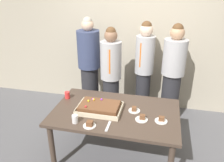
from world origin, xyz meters
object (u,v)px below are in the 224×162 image
(party_table, at_px, (115,116))
(plated_slice_near_left, at_px, (90,124))
(person_green_shirt_behind, at_px, (111,76))
(plated_slice_far_right, at_px, (134,110))
(drink_cup_nearest, at_px, (75,119))
(person_far_right_suit, at_px, (172,75))
(cake_server_utensil, at_px, (108,126))
(sheet_cake, at_px, (100,107))
(plated_slice_far_left, at_px, (142,118))
(plated_slice_near_right, at_px, (161,120))
(drink_cup_middle, at_px, (67,95))
(person_striped_tie_right, at_px, (89,67))
(person_serving_front, at_px, (144,68))

(party_table, bearing_deg, plated_slice_near_left, -119.58)
(person_green_shirt_behind, bearing_deg, plated_slice_far_right, 28.38)
(drink_cup_nearest, xyz_separation_m, person_far_right_suit, (1.12, 1.38, 0.10))
(plated_slice_near_left, bearing_deg, cake_server_utensil, 10.62)
(party_table, relative_size, sheet_cake, 2.85)
(plated_slice_far_left, bearing_deg, plated_slice_near_right, 5.03)
(plated_slice_near_right, bearing_deg, person_green_shirt_behind, 131.76)
(drink_cup_nearest, bearing_deg, cake_server_utensil, 1.42)
(cake_server_utensil, distance_m, person_far_right_suit, 1.55)
(sheet_cake, distance_m, plated_slice_near_left, 0.36)
(drink_cup_middle, bearing_deg, drink_cup_nearest, -58.71)
(sheet_cake, xyz_separation_m, plated_slice_near_right, (0.78, -0.07, -0.03))
(plated_slice_far_left, distance_m, cake_server_utensil, 0.43)
(sheet_cake, xyz_separation_m, plated_slice_far_right, (0.44, 0.09, -0.03))
(plated_slice_near_left, bearing_deg, party_table, 60.42)
(drink_cup_middle, xyz_separation_m, person_green_shirt_behind, (0.48, 0.66, 0.07))
(plated_slice_far_right, bearing_deg, party_table, -166.76)
(drink_cup_nearest, relative_size, person_striped_tie_right, 0.06)
(person_serving_front, bearing_deg, drink_cup_nearest, -2.93)
(sheet_cake, bearing_deg, person_green_shirt_behind, 93.71)
(party_table, height_order, plated_slice_near_left, plated_slice_near_left)
(sheet_cake, relative_size, person_serving_front, 0.34)
(plated_slice_near_left, relative_size, person_green_shirt_behind, 0.09)
(drink_cup_middle, bearing_deg, person_far_right_suit, 30.17)
(party_table, bearing_deg, plated_slice_far_left, -18.92)
(person_striped_tie_right, bearing_deg, sheet_cake, -0.03)
(party_table, xyz_separation_m, sheet_cake, (-0.20, -0.03, 0.13))
(plated_slice_near_left, bearing_deg, plated_slice_far_left, 25.04)
(person_striped_tie_right, bearing_deg, person_green_shirt_behind, 41.05)
(drink_cup_nearest, relative_size, person_serving_front, 0.06)
(plated_slice_near_right, xyz_separation_m, plated_slice_far_left, (-0.23, -0.02, 0.00))
(drink_cup_nearest, relative_size, cake_server_utensil, 0.50)
(plated_slice_far_right, bearing_deg, plated_slice_far_left, -56.02)
(plated_slice_near_right, distance_m, person_green_shirt_behind, 1.27)
(plated_slice_near_left, distance_m, plated_slice_near_right, 0.85)
(person_green_shirt_behind, bearing_deg, person_serving_front, 121.77)
(plated_slice_far_right, height_order, person_far_right_suit, person_far_right_suit)
(sheet_cake, relative_size, plated_slice_near_left, 3.76)
(plated_slice_far_left, relative_size, person_far_right_suit, 0.09)
(cake_server_utensil, distance_m, person_serving_front, 1.57)
(person_green_shirt_behind, bearing_deg, drink_cup_middle, -39.71)
(party_table, relative_size, plated_slice_near_left, 10.73)
(plated_slice_near_left, height_order, cake_server_utensil, plated_slice_near_left)
(sheet_cake, bearing_deg, party_table, 8.68)
(party_table, xyz_separation_m, person_serving_front, (0.23, 1.19, 0.24))
(drink_cup_nearest, height_order, person_green_shirt_behind, person_green_shirt_behind)
(sheet_cake, relative_size, drink_cup_nearest, 5.64)
(person_green_shirt_behind, xyz_separation_m, person_far_right_suit, (0.96, 0.18, 0.03))
(plated_slice_near_left, distance_m, plated_slice_far_right, 0.63)
(drink_cup_nearest, height_order, cake_server_utensil, drink_cup_nearest)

